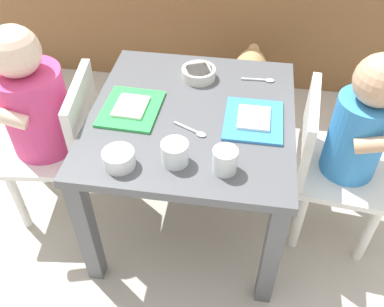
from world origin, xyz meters
name	(u,v)px	position (x,y,z in m)	size (l,w,h in m)	color
ground_plane	(192,213)	(0.00, 0.00, 0.00)	(7.00, 7.00, 0.00)	#B2ADA3
dining_table	(192,133)	(0.00, 0.00, 0.36)	(0.55, 0.59, 0.44)	#515459
seated_child_left	(39,109)	(-0.44, -0.02, 0.41)	(0.31, 0.31, 0.66)	white
seated_child_right	(353,135)	(0.44, 0.02, 0.40)	(0.31, 0.31, 0.64)	white
dog	(248,84)	(0.14, 0.51, 0.20)	(0.17, 0.47, 0.32)	tan
food_tray_left	(131,108)	(-0.17, -0.01, 0.44)	(0.16, 0.19, 0.02)	green
food_tray_right	(254,120)	(0.17, -0.01, 0.44)	(0.15, 0.18, 0.02)	#388CD8
water_cup_left	(225,161)	(0.11, -0.20, 0.46)	(0.06, 0.06, 0.06)	white
water_cup_right	(175,154)	(-0.01, -0.19, 0.46)	(0.07, 0.07, 0.06)	white
cereal_bowl_left_side	(119,158)	(-0.14, -0.22, 0.46)	(0.08, 0.08, 0.04)	white
veggie_bowl_near	(199,73)	(-0.01, 0.17, 0.45)	(0.10, 0.10, 0.03)	silver
spoon_by_left_tray	(261,80)	(0.18, 0.19, 0.44)	(0.10, 0.02, 0.01)	silver
spoon_by_right_tray	(193,131)	(0.01, -0.08, 0.44)	(0.09, 0.06, 0.01)	silver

